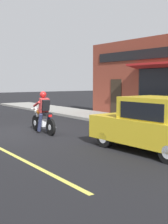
{
  "coord_description": "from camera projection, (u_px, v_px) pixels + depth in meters",
  "views": [
    {
      "loc": [
        -4.97,
        -11.22,
        2.03
      ],
      "look_at": [
        1.11,
        -2.48,
        0.95
      ],
      "focal_mm": 50.0,
      "sensor_mm": 36.0,
      "label": 1
    }
  ],
  "objects": [
    {
      "name": "car_hatchback",
      "position": [
        153.0,
        125.0,
        8.85
      ],
      "size": [
        1.79,
        3.84,
        1.57
      ],
      "color": "black",
      "rests_on": "ground"
    },
    {
      "name": "ground_plane",
      "position": [
        25.0,
        133.0,
        12.19
      ],
      "size": [
        80.0,
        80.0,
        0.0
      ],
      "primitive_type": "plane",
      "color": "black"
    },
    {
      "name": "storefront_building",
      "position": [
        156.0,
        79.0,
        15.49
      ],
      "size": [
        1.25,
        9.95,
        4.2
      ],
      "color": "brown",
      "rests_on": "ground"
    },
    {
      "name": "motorcycle_with_rider",
      "position": [
        43.0,
        116.0,
        12.04
      ],
      "size": [
        0.58,
        2.02,
        1.62
      ],
      "color": "black",
      "rests_on": "ground"
    },
    {
      "name": "sidewalk_curb",
      "position": [
        90.0,
        115.0,
        17.68
      ],
      "size": [
        2.6,
        22.0,
        0.14
      ],
      "primitive_type": "cube",
      "color": "gray",
      "rests_on": "ground"
    }
  ]
}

